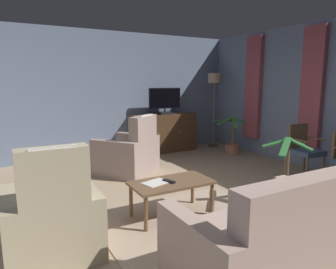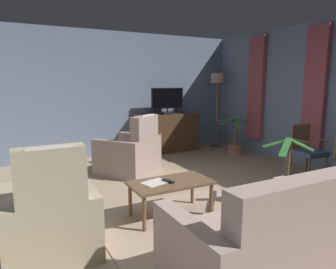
{
  "view_description": "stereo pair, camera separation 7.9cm",
  "coord_description": "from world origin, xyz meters",
  "px_view_note": "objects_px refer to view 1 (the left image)",
  "views": [
    {
      "loc": [
        -2.13,
        -3.21,
        1.64
      ],
      "look_at": [
        -0.15,
        0.36,
        0.93
      ],
      "focal_mm": 32.78,
      "sensor_mm": 36.0,
      "label": 1
    },
    {
      "loc": [
        -2.06,
        -3.25,
        1.64
      ],
      "look_at": [
        -0.15,
        0.36,
        0.93
      ],
      "focal_mm": 32.78,
      "sensor_mm": 36.0,
      "label": 2
    }
  ],
  "objects_px": {
    "potted_plant_tall_palm_by_window": "(232,145)",
    "cat": "(64,195)",
    "television": "(165,100)",
    "tv_remote": "(169,181)",
    "floor_lamp": "(214,86)",
    "side_chair_nearest_door": "(304,148)",
    "armchair_beside_cabinet": "(129,155)",
    "tv_cabinet": "(164,134)",
    "potted_plant_small_fern_corner": "(285,190)",
    "coffee_table": "(172,186)",
    "sofa_floral": "(268,243)",
    "armchair_angled_to_table": "(53,222)",
    "folded_newspaper": "(156,183)"
  },
  "relations": [
    {
      "from": "tv_remote",
      "to": "floor_lamp",
      "type": "height_order",
      "value": "floor_lamp"
    },
    {
      "from": "television",
      "to": "folded_newspaper",
      "type": "relative_size",
      "value": 2.66
    },
    {
      "from": "tv_cabinet",
      "to": "potted_plant_tall_palm_by_window",
      "type": "distance_m",
      "value": 1.6
    },
    {
      "from": "armchair_angled_to_table",
      "to": "coffee_table",
      "type": "bearing_deg",
      "value": 8.23
    },
    {
      "from": "tv_remote",
      "to": "potted_plant_small_fern_corner",
      "type": "xyz_separation_m",
      "value": [
        1.52,
        -0.44,
        -0.25
      ]
    },
    {
      "from": "floor_lamp",
      "to": "cat",
      "type": "bearing_deg",
      "value": -154.32
    },
    {
      "from": "tv_cabinet",
      "to": "side_chair_nearest_door",
      "type": "bearing_deg",
      "value": -67.83
    },
    {
      "from": "armchair_beside_cabinet",
      "to": "tv_cabinet",
      "type": "bearing_deg",
      "value": 41.58
    },
    {
      "from": "folded_newspaper",
      "to": "potted_plant_tall_palm_by_window",
      "type": "height_order",
      "value": "potted_plant_tall_palm_by_window"
    },
    {
      "from": "potted_plant_small_fern_corner",
      "to": "tv_remote",
      "type": "bearing_deg",
      "value": 163.91
    },
    {
      "from": "floor_lamp",
      "to": "side_chair_nearest_door",
      "type": "bearing_deg",
      "value": -93.61
    },
    {
      "from": "tv_cabinet",
      "to": "coffee_table",
      "type": "relative_size",
      "value": 1.54
    },
    {
      "from": "armchair_angled_to_table",
      "to": "cat",
      "type": "relative_size",
      "value": 1.7
    },
    {
      "from": "tv_cabinet",
      "to": "cat",
      "type": "distance_m",
      "value": 3.39
    },
    {
      "from": "sofa_floral",
      "to": "television",
      "type": "bearing_deg",
      "value": 71.68
    },
    {
      "from": "tv_cabinet",
      "to": "folded_newspaper",
      "type": "xyz_separation_m",
      "value": [
        -1.8,
        -3.14,
        0.03
      ]
    },
    {
      "from": "side_chair_nearest_door",
      "to": "potted_plant_small_fern_corner",
      "type": "relative_size",
      "value": 0.98
    },
    {
      "from": "armchair_angled_to_table",
      "to": "cat",
      "type": "distance_m",
      "value": 1.4
    },
    {
      "from": "tv_cabinet",
      "to": "floor_lamp",
      "type": "bearing_deg",
      "value": -5.07
    },
    {
      "from": "television",
      "to": "sofa_floral",
      "type": "relative_size",
      "value": 0.52
    },
    {
      "from": "potted_plant_small_fern_corner",
      "to": "floor_lamp",
      "type": "relative_size",
      "value": 0.51
    },
    {
      "from": "armchair_beside_cabinet",
      "to": "potted_plant_small_fern_corner",
      "type": "height_order",
      "value": "armchair_beside_cabinet"
    },
    {
      "from": "television",
      "to": "sofa_floral",
      "type": "height_order",
      "value": "television"
    },
    {
      "from": "tv_cabinet",
      "to": "potted_plant_tall_palm_by_window",
      "type": "xyz_separation_m",
      "value": [
        1.24,
        -0.99,
        -0.2
      ]
    },
    {
      "from": "television",
      "to": "tv_remote",
      "type": "relative_size",
      "value": 4.69
    },
    {
      "from": "tv_cabinet",
      "to": "coffee_table",
      "type": "height_order",
      "value": "tv_cabinet"
    },
    {
      "from": "folded_newspaper",
      "to": "potted_plant_tall_palm_by_window",
      "type": "xyz_separation_m",
      "value": [
        3.04,
        2.15,
        -0.23
      ]
    },
    {
      "from": "tv_remote",
      "to": "floor_lamp",
      "type": "relative_size",
      "value": 0.09
    },
    {
      "from": "tv_remote",
      "to": "potted_plant_tall_palm_by_window",
      "type": "xyz_separation_m",
      "value": [
        2.89,
        2.2,
        -0.24
      ]
    },
    {
      "from": "television",
      "to": "side_chair_nearest_door",
      "type": "xyz_separation_m",
      "value": [
        1.18,
        -2.85,
        -0.71
      ]
    },
    {
      "from": "coffee_table",
      "to": "tv_remote",
      "type": "xyz_separation_m",
      "value": [
        -0.04,
        -0.0,
        0.06
      ]
    },
    {
      "from": "tv_remote",
      "to": "armchair_angled_to_table",
      "type": "distance_m",
      "value": 1.38
    },
    {
      "from": "armchair_angled_to_table",
      "to": "floor_lamp",
      "type": "bearing_deg",
      "value": 36.83
    },
    {
      "from": "side_chair_nearest_door",
      "to": "sofa_floral",
      "type": "bearing_deg",
      "value": -147.32
    },
    {
      "from": "sofa_floral",
      "to": "side_chair_nearest_door",
      "type": "height_order",
      "value": "sofa_floral"
    },
    {
      "from": "television",
      "to": "cat",
      "type": "xyz_separation_m",
      "value": [
        -2.67,
        -2.01,
        -1.12
      ]
    },
    {
      "from": "television",
      "to": "armchair_beside_cabinet",
      "type": "distance_m",
      "value": 2.0
    },
    {
      "from": "potted_plant_tall_palm_by_window",
      "to": "potted_plant_small_fern_corner",
      "type": "height_order",
      "value": "potted_plant_small_fern_corner"
    },
    {
      "from": "folded_newspaper",
      "to": "armchair_beside_cabinet",
      "type": "height_order",
      "value": "armchair_beside_cabinet"
    },
    {
      "from": "potted_plant_tall_palm_by_window",
      "to": "cat",
      "type": "relative_size",
      "value": 1.35
    },
    {
      "from": "tv_remote",
      "to": "sofa_floral",
      "type": "xyz_separation_m",
      "value": [
        0.13,
        -1.44,
        -0.13
      ]
    },
    {
      "from": "cat",
      "to": "floor_lamp",
      "type": "distance_m",
      "value": 4.7
    },
    {
      "from": "coffee_table",
      "to": "tv_cabinet",
      "type": "bearing_deg",
      "value": 63.23
    },
    {
      "from": "tv_cabinet",
      "to": "armchair_angled_to_table",
      "type": "relative_size",
      "value": 1.35
    },
    {
      "from": "coffee_table",
      "to": "sofa_floral",
      "type": "relative_size",
      "value": 0.65
    },
    {
      "from": "armchair_beside_cabinet",
      "to": "floor_lamp",
      "type": "bearing_deg",
      "value": 21.89
    },
    {
      "from": "coffee_table",
      "to": "sofa_floral",
      "type": "xyz_separation_m",
      "value": [
        0.09,
        -1.44,
        -0.07
      ]
    },
    {
      "from": "tv_remote",
      "to": "side_chair_nearest_door",
      "type": "distance_m",
      "value": 2.84
    },
    {
      "from": "sofa_floral",
      "to": "cat",
      "type": "xyz_separation_m",
      "value": [
        -1.16,
        2.57,
        -0.23
      ]
    },
    {
      "from": "television",
      "to": "floor_lamp",
      "type": "distance_m",
      "value": 1.4
    }
  ]
}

